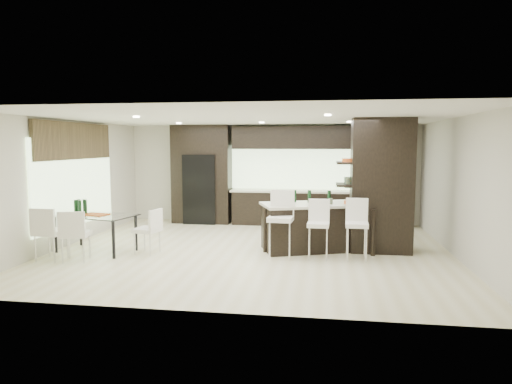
% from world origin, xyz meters
% --- Properties ---
extents(ground, '(8.00, 8.00, 0.00)m').
position_xyz_m(ground, '(0.00, 0.00, 0.00)').
color(ground, beige).
rests_on(ground, ground).
extents(back_wall, '(8.00, 0.02, 2.70)m').
position_xyz_m(back_wall, '(0.00, 3.50, 1.35)').
color(back_wall, beige).
rests_on(back_wall, ground).
extents(left_wall, '(0.02, 7.00, 2.70)m').
position_xyz_m(left_wall, '(-4.00, 0.00, 1.35)').
color(left_wall, beige).
rests_on(left_wall, ground).
extents(right_wall, '(0.02, 7.00, 2.70)m').
position_xyz_m(right_wall, '(4.00, 0.00, 1.35)').
color(right_wall, beige).
rests_on(right_wall, ground).
extents(ceiling, '(8.00, 7.00, 0.02)m').
position_xyz_m(ceiling, '(0.00, 0.00, 2.70)').
color(ceiling, white).
rests_on(ceiling, ground).
extents(window_left, '(0.04, 3.20, 1.90)m').
position_xyz_m(window_left, '(-3.96, 0.20, 1.35)').
color(window_left, '#B2D199').
rests_on(window_left, left_wall).
extents(window_back, '(3.40, 0.04, 1.20)m').
position_xyz_m(window_back, '(0.60, 3.46, 1.55)').
color(window_back, '#B2D199').
rests_on(window_back, back_wall).
extents(stone_accent, '(0.08, 3.00, 0.80)m').
position_xyz_m(stone_accent, '(-3.93, 0.20, 2.25)').
color(stone_accent, brown).
rests_on(stone_accent, left_wall).
extents(ceiling_spots, '(4.00, 3.00, 0.02)m').
position_xyz_m(ceiling_spots, '(0.00, 0.25, 2.68)').
color(ceiling_spots, white).
rests_on(ceiling_spots, ceiling).
extents(back_cabinetry, '(6.80, 0.68, 2.70)m').
position_xyz_m(back_cabinetry, '(0.50, 3.17, 1.35)').
color(back_cabinetry, black).
rests_on(back_cabinetry, ground).
extents(refrigerator, '(0.90, 0.68, 1.90)m').
position_xyz_m(refrigerator, '(-1.90, 3.12, 0.95)').
color(refrigerator, black).
rests_on(refrigerator, ground).
extents(partition_column, '(1.20, 0.80, 2.70)m').
position_xyz_m(partition_column, '(2.60, 0.40, 1.35)').
color(partition_column, black).
rests_on(partition_column, ground).
extents(kitchen_island, '(2.53, 1.73, 0.97)m').
position_xyz_m(kitchen_island, '(1.36, 0.31, 0.48)').
color(kitchen_island, black).
rests_on(kitchen_island, ground).
extents(stool_left, '(0.50, 0.50, 1.05)m').
position_xyz_m(stool_left, '(0.64, -0.52, 0.52)').
color(stool_left, white).
rests_on(stool_left, ground).
extents(stool_mid, '(0.42, 0.42, 0.91)m').
position_xyz_m(stool_mid, '(1.36, -0.49, 0.46)').
color(stool_mid, white).
rests_on(stool_mid, ground).
extents(stool_right, '(0.43, 0.43, 0.94)m').
position_xyz_m(stool_right, '(2.07, -0.50, 0.47)').
color(stool_right, white).
rests_on(stool_right, ground).
extents(bench, '(1.30, 0.75, 0.47)m').
position_xyz_m(bench, '(1.21, 0.38, 0.23)').
color(bench, black).
rests_on(bench, ground).
extents(floor_vase, '(0.46, 0.46, 1.09)m').
position_xyz_m(floor_vase, '(1.59, 0.21, 0.54)').
color(floor_vase, '#4D5C41').
rests_on(floor_vase, ground).
extents(dining_table, '(1.72, 1.18, 0.75)m').
position_xyz_m(dining_table, '(-3.12, -0.56, 0.38)').
color(dining_table, white).
rests_on(dining_table, ground).
extents(chair_near, '(0.57, 0.57, 0.89)m').
position_xyz_m(chair_near, '(-3.12, -1.32, 0.45)').
color(chair_near, white).
rests_on(chair_near, ground).
extents(chair_far, '(0.54, 0.54, 0.93)m').
position_xyz_m(chair_far, '(-3.61, -1.33, 0.47)').
color(chair_far, white).
rests_on(chair_far, ground).
extents(chair_end, '(0.53, 0.53, 0.83)m').
position_xyz_m(chair_end, '(-2.03, -0.56, 0.42)').
color(chair_end, white).
rests_on(chair_end, ground).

